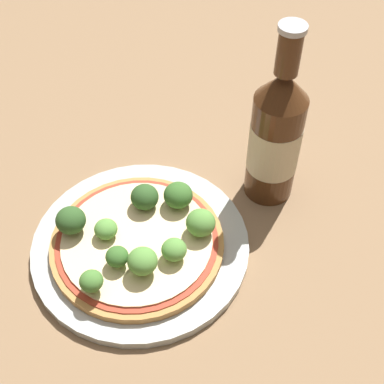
{
  "coord_description": "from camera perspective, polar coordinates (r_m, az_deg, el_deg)",
  "views": [
    {
      "loc": [
        0.22,
        -0.33,
        0.52
      ],
      "look_at": [
        0.04,
        0.03,
        0.06
      ],
      "focal_mm": 50.0,
      "sensor_mm": 36.0,
      "label": 1
    }
  ],
  "objects": [
    {
      "name": "ground_plane",
      "position": [
        0.66,
        -4.13,
        -4.15
      ],
      "size": [
        3.0,
        3.0,
        0.0
      ],
      "primitive_type": "plane",
      "color": "#846647"
    },
    {
      "name": "plate",
      "position": [
        0.64,
        -5.44,
        -5.7
      ],
      "size": [
        0.26,
        0.26,
        0.01
      ],
      "color": "#B2B7B2",
      "rests_on": "ground_plane"
    },
    {
      "name": "pizza",
      "position": [
        0.63,
        -6.07,
        -5.3
      ],
      "size": [
        0.2,
        0.2,
        0.01
      ],
      "color": "#B77F42",
      "rests_on": "plate"
    },
    {
      "name": "broccoli_floret_0",
      "position": [
        0.64,
        -5.07,
        -0.53
      ],
      "size": [
        0.03,
        0.03,
        0.03
      ],
      "color": "#6B8E51",
      "rests_on": "pizza"
    },
    {
      "name": "broccoli_floret_1",
      "position": [
        0.62,
        -9.17,
        -3.93
      ],
      "size": [
        0.03,
        0.03,
        0.02
      ],
      "color": "#6B8E51",
      "rests_on": "pizza"
    },
    {
      "name": "broccoli_floret_2",
      "position": [
        0.59,
        -1.93,
        -6.17
      ],
      "size": [
        0.03,
        0.03,
        0.03
      ],
      "color": "#6B8E51",
      "rests_on": "pizza"
    },
    {
      "name": "broccoli_floret_3",
      "position": [
        0.59,
        -8.25,
        -6.73
      ],
      "size": [
        0.03,
        0.03,
        0.03
      ],
      "color": "#6B8E51",
      "rests_on": "pizza"
    },
    {
      "name": "broccoli_floret_4",
      "position": [
        0.64,
        -1.49,
        -0.34
      ],
      "size": [
        0.04,
        0.04,
        0.03
      ],
      "color": "#6B8E51",
      "rests_on": "pizza"
    },
    {
      "name": "broccoli_floret_5",
      "position": [
        0.58,
        -10.69,
        -9.33
      ],
      "size": [
        0.03,
        0.03,
        0.03
      ],
      "color": "#6B8E51",
      "rests_on": "pizza"
    },
    {
      "name": "broccoli_floret_6",
      "position": [
        0.58,
        -5.3,
        -7.36
      ],
      "size": [
        0.03,
        0.03,
        0.03
      ],
      "color": "#6B8E51",
      "rests_on": "pizza"
    },
    {
      "name": "broccoli_floret_7",
      "position": [
        0.63,
        -12.81,
        -2.97
      ],
      "size": [
        0.03,
        0.03,
        0.03
      ],
      "color": "#6B8E51",
      "rests_on": "pizza"
    },
    {
      "name": "broccoli_floret_8",
      "position": [
        0.61,
        0.94,
        -3.3
      ],
      "size": [
        0.03,
        0.03,
        0.03
      ],
      "color": "#6B8E51",
      "rests_on": "pizza"
    },
    {
      "name": "beer_bottle",
      "position": [
        0.64,
        8.9,
        5.9
      ],
      "size": [
        0.06,
        0.06,
        0.24
      ],
      "color": "#472814",
      "rests_on": "ground_plane"
    }
  ]
}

